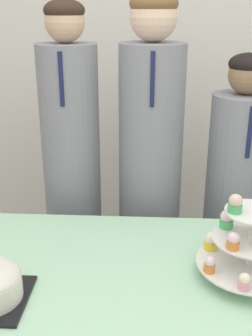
{
  "coord_description": "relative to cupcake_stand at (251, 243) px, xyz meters",
  "views": [
    {
      "loc": [
        -0.06,
        -0.82,
        1.58
      ],
      "look_at": [
        -0.13,
        0.41,
        1.1
      ],
      "focal_mm": 45.0,
      "sensor_mm": 36.0,
      "label": 1
    }
  ],
  "objects": [
    {
      "name": "wall_back",
      "position": [
        -0.27,
        1.44,
        0.48
      ],
      "size": [
        9.0,
        0.06,
        2.7
      ],
      "color": "silver",
      "rests_on": "ground_plane"
    },
    {
      "name": "cupcake_stand",
      "position": [
        0.0,
        0.0,
        0.0
      ],
      "size": [
        0.33,
        0.33,
        0.3
      ],
      "color": "silver",
      "rests_on": "table"
    },
    {
      "name": "student_2",
      "position": [
        0.08,
        0.65,
        -0.21
      ],
      "size": [
        0.28,
        0.29,
        1.4
      ],
      "color": "gray",
      "rests_on": "ground_plane"
    },
    {
      "name": "student_1",
      "position": [
        -0.32,
        0.65,
        -0.08
      ],
      "size": [
        0.29,
        0.3,
        1.64
      ],
      "color": "gray",
      "rests_on": "ground_plane"
    },
    {
      "name": "student_0",
      "position": [
        -0.69,
        0.65,
        -0.1
      ],
      "size": [
        0.27,
        0.27,
        1.61
      ],
      "color": "gray",
      "rests_on": "ground_plane"
    }
  ]
}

